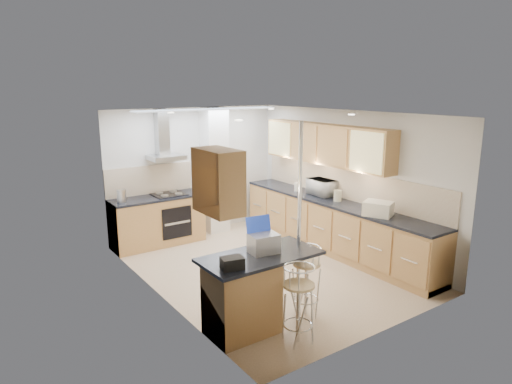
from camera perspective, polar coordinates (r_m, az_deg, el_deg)
ground at (r=7.55m, az=1.13°, el=-9.51°), size 4.80×4.80×0.00m
room_shell at (r=7.59m, az=1.50°, el=2.77°), size 3.64×4.84×2.51m
right_counter at (r=8.31m, az=9.56°, el=-4.16°), size 0.63×4.40×0.92m
back_counter at (r=8.70m, az=-12.19°, el=-3.49°), size 1.70×0.63×0.92m
peninsula at (r=5.68m, az=0.55°, el=-12.23°), size 1.47×0.72×0.94m
microwave at (r=8.55m, az=8.31°, el=0.59°), size 0.39×0.55×0.30m
laptop at (r=5.53m, az=0.97°, el=-6.44°), size 0.37×0.30×0.23m
bag at (r=5.08m, az=-2.99°, el=-8.86°), size 0.28×0.23×0.13m
bar_stool_near at (r=5.40m, az=5.31°, el=-13.79°), size 0.47×0.47×0.94m
bar_stool_end at (r=6.01m, az=6.29°, el=-10.96°), size 0.46×0.46×0.93m
jar_a at (r=8.70m, az=7.17°, el=0.45°), size 0.13×0.13×0.18m
jar_b at (r=8.83m, az=5.15°, el=0.63°), size 0.14×0.14×0.16m
jar_c at (r=8.15m, az=10.17°, el=-0.46°), size 0.16×0.16×0.20m
jar_d at (r=7.59m, az=15.53°, el=-2.01°), size 0.12×0.12×0.14m
bread_bin at (r=7.39m, az=15.03°, el=-2.02°), size 0.48×0.52×0.22m
kettle at (r=8.30m, az=-16.46°, el=-0.46°), size 0.16×0.16×0.22m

